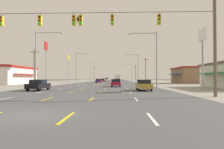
# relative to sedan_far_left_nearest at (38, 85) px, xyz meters

# --- Properties ---
(ground_plane) EXTENTS (572.00, 572.00, 0.00)m
(ground_plane) POSITION_rel_sedan_far_left_nearest_xyz_m (6.87, 48.06, -0.76)
(ground_plane) COLOR #4C4C4F
(lot_apron_left) EXTENTS (28.00, 440.00, 0.01)m
(lot_apron_left) POSITION_rel_sedan_far_left_nearest_xyz_m (-17.88, 48.06, -0.75)
(lot_apron_left) COLOR gray
(lot_apron_left) RESTS_ON ground
(lot_apron_right) EXTENTS (28.00, 440.00, 0.01)m
(lot_apron_right) POSITION_rel_sedan_far_left_nearest_xyz_m (31.62, 48.06, -0.75)
(lot_apron_right) COLOR gray
(lot_apron_right) RESTS_ON ground
(lane_markings) EXTENTS (10.64, 227.60, 0.01)m
(lane_markings) POSITION_rel_sedan_far_left_nearest_xyz_m (6.87, 86.56, -0.75)
(lane_markings) COLOR white
(lane_markings) RESTS_ON ground
(signal_span_wire) EXTENTS (25.12, 0.53, 8.70)m
(signal_span_wire) POSITION_rel_sedan_far_left_nearest_xyz_m (6.93, -8.64, 4.52)
(signal_span_wire) COLOR brown
(signal_span_wire) RESTS_ON ground
(sedan_far_left_nearest) EXTENTS (1.80, 4.50, 1.46)m
(sedan_far_left_nearest) POSITION_rel_sedan_far_left_nearest_xyz_m (0.00, 0.00, 0.00)
(sedan_far_left_nearest) COLOR black
(sedan_far_left_nearest) RESTS_ON ground
(sedan_far_right_near) EXTENTS (1.80, 4.50, 1.46)m
(sedan_far_right_near) POSITION_rel_sedan_far_left_nearest_xyz_m (14.08, 0.47, 0.00)
(sedan_far_right_near) COLOR #B28C33
(sedan_far_right_near) RESTS_ON ground
(sedan_inner_right_mid) EXTENTS (1.80, 4.50, 1.46)m
(sedan_inner_right_mid) POSITION_rel_sedan_far_left_nearest_xyz_m (10.20, 12.40, 0.00)
(sedan_inner_right_mid) COLOR maroon
(sedan_inner_right_mid) RESTS_ON ground
(sedan_inner_right_midfar) EXTENTS (1.80, 4.50, 1.46)m
(sedan_inner_right_midfar) POSITION_rel_sedan_far_left_nearest_xyz_m (10.22, 23.52, 0.00)
(sedan_inner_right_midfar) COLOR #235B2D
(sedan_inner_right_midfar) RESTS_ON ground
(sedan_inner_right_far) EXTENTS (1.80, 4.50, 1.46)m
(sedan_inner_right_far) POSITION_rel_sedan_far_left_nearest_xyz_m (10.25, 40.95, 0.00)
(sedan_inner_right_far) COLOR #4C196B
(sedan_inner_right_far) RESTS_ON ground
(sedan_inner_left_farther) EXTENTS (1.80, 4.50, 1.46)m
(sedan_inner_left_farther) POSITION_rel_sedan_far_left_nearest_xyz_m (3.22, 47.26, 0.00)
(sedan_inner_left_farther) COLOR #4C196B
(sedan_inner_left_farther) RESTS_ON ground
(sedan_inner_right_farthest) EXTENTS (1.80, 4.50, 1.46)m
(sedan_inner_right_farthest) POSITION_rel_sedan_far_left_nearest_xyz_m (10.41, 54.46, 0.00)
(sedan_inner_right_farthest) COLOR navy
(sedan_inner_right_farthest) RESTS_ON ground
(box_truck_inner_right_distant_a) EXTENTS (2.40, 7.20, 3.23)m
(box_truck_inner_right_distant_a) POSITION_rel_sedan_far_left_nearest_xyz_m (10.12, 68.63, 1.08)
(box_truck_inner_right_distant_a) COLOR #4C196B
(box_truck_inner_right_distant_a) RESTS_ON ground
(hatchback_inner_left_distant_b) EXTENTS (1.72, 3.90, 1.54)m
(hatchback_inner_left_distant_b) POSITION_rel_sedan_far_left_nearest_xyz_m (3.13, 68.82, 0.03)
(hatchback_inner_left_distant_b) COLOR red
(hatchback_inner_left_distant_b) RESTS_ON ground
(suv_inner_left_distant_c) EXTENTS (1.98, 4.90, 1.98)m
(suv_inner_left_distant_c) POSITION_rel_sedan_far_left_nearest_xyz_m (3.27, 98.22, 0.27)
(suv_inner_left_distant_c) COLOR white
(suv_inner_left_distant_c) RESTS_ON ground
(storefront_left_row_1) EXTENTS (11.82, 18.14, 5.04)m
(storefront_left_row_1) POSITION_rel_sedan_far_left_nearest_xyz_m (-21.35, 30.26, 1.79)
(storefront_left_row_1) COLOR silver
(storefront_left_row_1) RESTS_ON ground
(storefront_right_row_1) EXTENTS (11.93, 15.46, 5.20)m
(storefront_right_row_1) POSITION_rel_sedan_far_left_nearest_xyz_m (34.78, 40.30, 1.86)
(storefront_right_row_1) COLOR #8C6B4C
(storefront_right_row_1) RESTS_ON ground
(pole_sign_left_row_1) EXTENTS (0.24, 1.96, 10.99)m
(pole_sign_left_row_1) POSITION_rel_sedan_far_left_nearest_xyz_m (-7.94, 24.51, 7.52)
(pole_sign_left_row_1) COLOR gray
(pole_sign_left_row_1) RESTS_ON ground
(pole_sign_left_row_2) EXTENTS (0.24, 2.25, 10.89)m
(pole_sign_left_row_2) POSITION_rel_sedan_far_left_nearest_xyz_m (-9.53, 53.59, 7.52)
(pole_sign_left_row_2) COLOR gray
(pole_sign_left_row_2) RESTS_ON ground
(pole_sign_right_row_0) EXTENTS (0.24, 2.27, 8.26)m
(pole_sign_right_row_0) POSITION_rel_sedan_far_left_nearest_xyz_m (21.87, 0.41, 5.59)
(pole_sign_right_row_0) COLOR gray
(pole_sign_right_row_0) RESTS_ON ground
(streetlight_left_row_0) EXTENTS (4.73, 0.26, 9.60)m
(streetlight_left_row_0) POSITION_rel_sedan_far_left_nearest_xyz_m (-2.77, 6.87, 4.88)
(streetlight_left_row_0) COLOR gray
(streetlight_left_row_0) RESTS_ON ground
(streetlight_right_row_0) EXTENTS (4.83, 0.26, 9.37)m
(streetlight_right_row_0) POSITION_rel_sedan_far_left_nearest_xyz_m (16.47, 6.87, 4.77)
(streetlight_right_row_0) COLOR gray
(streetlight_right_row_0) RESTS_ON ground
(streetlight_left_row_1) EXTENTS (3.73, 0.26, 10.05)m
(streetlight_left_row_1) POSITION_rel_sedan_far_left_nearest_xyz_m (-2.94, 39.29, 5.00)
(streetlight_left_row_1) COLOR gray
(streetlight_left_row_1) RESTS_ON ground
(streetlight_right_row_1) EXTENTS (4.78, 0.26, 9.56)m
(streetlight_right_row_1) POSITION_rel_sedan_far_left_nearest_xyz_m (16.49, 39.29, 4.87)
(streetlight_right_row_1) COLOR gray
(streetlight_right_row_1) RESTS_ON ground
(streetlight_left_row_2) EXTENTS (4.04, 0.26, 9.91)m
(streetlight_left_row_2) POSITION_rel_sedan_far_left_nearest_xyz_m (-2.89, 71.71, 4.96)
(streetlight_left_row_2) COLOR gray
(streetlight_left_row_2) RESTS_ON ground
(streetlight_right_row_2) EXTENTS (4.66, 0.26, 8.73)m
(streetlight_right_row_2) POSITION_rel_sedan_far_left_nearest_xyz_m (16.47, 71.71, 4.42)
(streetlight_right_row_2) COLOR gray
(streetlight_right_row_2) RESTS_ON ground
(utility_pole_left_row_0) EXTENTS (2.20, 0.26, 8.25)m
(utility_pole_left_row_0) POSITION_rel_sedan_far_left_nearest_xyz_m (-8.60, 18.85, 3.56)
(utility_pole_left_row_0) COLOR brown
(utility_pole_left_row_0) RESTS_ON ground
(utility_pole_right_row_1) EXTENTS (2.20, 0.26, 9.97)m
(utility_pole_right_row_1) POSITION_rel_sedan_far_left_nearest_xyz_m (21.63, 56.28, 4.42)
(utility_pole_right_row_1) COLOR brown
(utility_pole_right_row_1) RESTS_ON ground
(utility_pole_right_row_2) EXTENTS (2.20, 0.26, 8.95)m
(utility_pole_right_row_2) POSITION_rel_sedan_far_left_nearest_xyz_m (19.75, 82.73, 3.91)
(utility_pole_right_row_2) COLOR brown
(utility_pole_right_row_2) RESTS_ON ground
(utility_pole_left_row_3) EXTENTS (2.20, 0.26, 10.07)m
(utility_pole_left_row_3) POSITION_rel_sedan_far_left_nearest_xyz_m (-7.52, 120.34, 4.48)
(utility_pole_left_row_3) COLOR brown
(utility_pole_left_row_3) RESTS_ON ground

